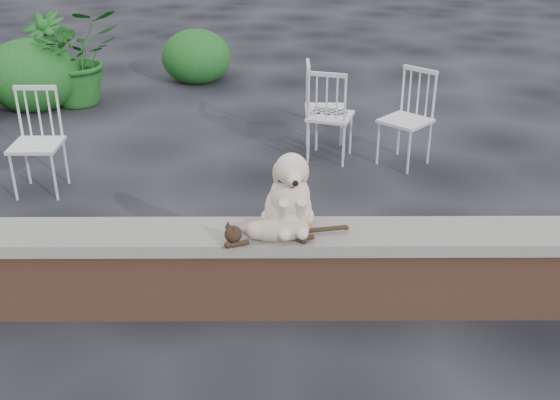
{
  "coord_description": "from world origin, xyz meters",
  "views": [
    {
      "loc": [
        0.49,
        -3.69,
        2.56
      ],
      "look_at": [
        0.51,
        0.2,
        0.7
      ],
      "focal_mm": 42.8,
      "sensor_mm": 36.0,
      "label": 1
    }
  ],
  "objects_px": {
    "potted_plant_a": "(77,56)",
    "potted_plant_b": "(46,53)",
    "dog": "(288,188)",
    "cat": "(275,229)",
    "chair_c": "(330,114)",
    "chair_d": "(406,119)",
    "chair_b": "(36,143)",
    "chair_e": "(326,108)"
  },
  "relations": [
    {
      "from": "potted_plant_a",
      "to": "potted_plant_b",
      "type": "xyz_separation_m",
      "value": [
        -0.55,
        0.52,
        -0.08
      ]
    },
    {
      "from": "dog",
      "to": "cat",
      "type": "height_order",
      "value": "dog"
    },
    {
      "from": "chair_c",
      "to": "potted_plant_b",
      "type": "bearing_deg",
      "value": -17.33
    },
    {
      "from": "chair_d",
      "to": "chair_c",
      "type": "xyz_separation_m",
      "value": [
        -0.73,
        0.15,
        0.0
      ]
    },
    {
      "from": "potted_plant_a",
      "to": "potted_plant_b",
      "type": "relative_size",
      "value": 1.15
    },
    {
      "from": "potted_plant_a",
      "to": "potted_plant_b",
      "type": "distance_m",
      "value": 0.76
    },
    {
      "from": "chair_c",
      "to": "potted_plant_b",
      "type": "distance_m",
      "value": 4.32
    },
    {
      "from": "dog",
      "to": "potted_plant_a",
      "type": "distance_m",
      "value": 5.21
    },
    {
      "from": "potted_plant_a",
      "to": "chair_c",
      "type": "bearing_deg",
      "value": -32.32
    },
    {
      "from": "chair_b",
      "to": "potted_plant_a",
      "type": "distance_m",
      "value": 2.73
    },
    {
      "from": "cat",
      "to": "chair_c",
      "type": "height_order",
      "value": "chair_c"
    },
    {
      "from": "chair_b",
      "to": "chair_e",
      "type": "xyz_separation_m",
      "value": [
        2.64,
        0.99,
        0.0
      ]
    },
    {
      "from": "dog",
      "to": "chair_b",
      "type": "distance_m",
      "value": 2.89
    },
    {
      "from": "cat",
      "to": "potted_plant_a",
      "type": "height_order",
      "value": "potted_plant_a"
    },
    {
      "from": "dog",
      "to": "chair_d",
      "type": "bearing_deg",
      "value": 56.67
    },
    {
      "from": "chair_b",
      "to": "dog",
      "type": "bearing_deg",
      "value": -39.86
    },
    {
      "from": "chair_c",
      "to": "potted_plant_a",
      "type": "height_order",
      "value": "potted_plant_a"
    },
    {
      "from": "cat",
      "to": "potted_plant_a",
      "type": "distance_m",
      "value": 5.3
    },
    {
      "from": "dog",
      "to": "chair_d",
      "type": "relative_size",
      "value": 0.6
    },
    {
      "from": "cat",
      "to": "chair_b",
      "type": "distance_m",
      "value": 2.91
    },
    {
      "from": "cat",
      "to": "potted_plant_b",
      "type": "bearing_deg",
      "value": 112.5
    },
    {
      "from": "chair_b",
      "to": "chair_c",
      "type": "relative_size",
      "value": 1.0
    },
    {
      "from": "chair_b",
      "to": "chair_d",
      "type": "height_order",
      "value": "same"
    },
    {
      "from": "chair_c",
      "to": "chair_e",
      "type": "distance_m",
      "value": 0.19
    },
    {
      "from": "chair_b",
      "to": "chair_d",
      "type": "distance_m",
      "value": 3.45
    },
    {
      "from": "chair_b",
      "to": "chair_d",
      "type": "bearing_deg",
      "value": 10.63
    },
    {
      "from": "chair_e",
      "to": "cat",
      "type": "bearing_deg",
      "value": 170.69
    },
    {
      "from": "dog",
      "to": "cat",
      "type": "relative_size",
      "value": 0.61
    },
    {
      "from": "chair_b",
      "to": "chair_c",
      "type": "bearing_deg",
      "value": 16.45
    },
    {
      "from": "chair_d",
      "to": "chair_e",
      "type": "xyz_separation_m",
      "value": [
        -0.76,
        0.34,
        0.0
      ]
    },
    {
      "from": "dog",
      "to": "chair_b",
      "type": "xyz_separation_m",
      "value": [
        -2.2,
        1.82,
        -0.39
      ]
    },
    {
      "from": "chair_b",
      "to": "cat",
      "type": "bearing_deg",
      "value": -43.16
    },
    {
      "from": "chair_b",
      "to": "chair_c",
      "type": "distance_m",
      "value": 2.78
    },
    {
      "from": "chair_e",
      "to": "potted_plant_a",
      "type": "bearing_deg",
      "value": 60.61
    },
    {
      "from": "chair_c",
      "to": "potted_plant_b",
      "type": "relative_size",
      "value": 0.9
    },
    {
      "from": "chair_d",
      "to": "chair_c",
      "type": "bearing_deg",
      "value": -147.91
    },
    {
      "from": "chair_e",
      "to": "potted_plant_b",
      "type": "bearing_deg",
      "value": 58.15
    },
    {
      "from": "dog",
      "to": "cat",
      "type": "xyz_separation_m",
      "value": [
        -0.08,
        -0.15,
        -0.2
      ]
    },
    {
      "from": "chair_d",
      "to": "chair_e",
      "type": "distance_m",
      "value": 0.83
    },
    {
      "from": "chair_c",
      "to": "chair_e",
      "type": "bearing_deg",
      "value": -63.94
    },
    {
      "from": "dog",
      "to": "chair_b",
      "type": "bearing_deg",
      "value": 132.7
    },
    {
      "from": "cat",
      "to": "chair_e",
      "type": "bearing_deg",
      "value": 72.51
    }
  ]
}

